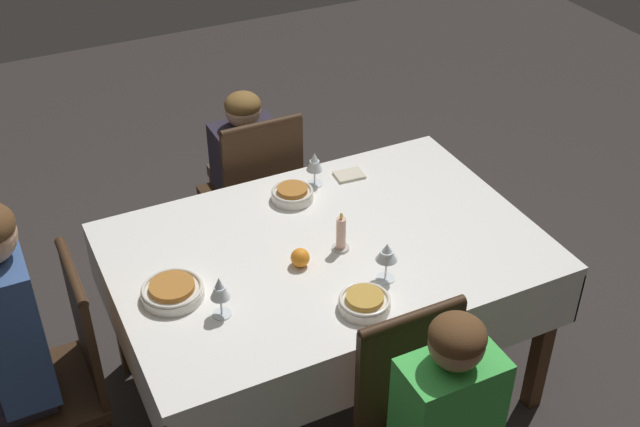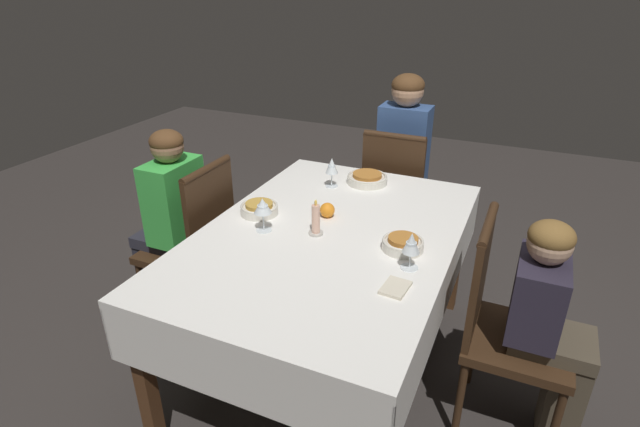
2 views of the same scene
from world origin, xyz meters
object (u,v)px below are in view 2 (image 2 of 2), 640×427
person_child_green (169,220)px  candle_centerpiece (316,221)px  wine_glass_north (411,244)px  chair_north (503,321)px  person_adult_denim (404,159)px  bowl_west (367,178)px  chair_west (396,195)px  orange_fruit (327,210)px  person_child_dark (550,328)px  napkin_red_folded (395,288)px  bowl_north (403,243)px  chair_south (196,240)px  dining_table (329,248)px  wine_glass_south (263,207)px  bowl_south (259,208)px  wine_glass_west (332,167)px

person_child_green → candle_centerpiece: 0.91m
wine_glass_north → chair_north: bearing=109.0°
person_adult_denim → bowl_west: bearing=84.6°
chair_west → orange_fruit: bearing=84.4°
person_child_dark → chair_north: bearing=90.0°
napkin_red_folded → bowl_west: bearing=-155.0°
person_child_dark → bowl_north: size_ratio=5.76×
orange_fruit → person_child_green: bearing=-82.9°
chair_west → candle_centerpiece: chair_west is taller
candle_centerpiece → wine_glass_north: bearing=76.7°
chair_south → dining_table: bearing=87.8°
bowl_north → candle_centerpiece: (0.02, -0.38, 0.03)m
person_child_green → wine_glass_south: person_child_green is taller
person_child_green → bowl_north: person_child_green is taller
bowl_west → bowl_south: bearing=-31.0°
person_adult_denim → bowl_north: (1.19, 0.31, 0.07)m
bowl_north → orange_fruit: (-0.15, -0.40, 0.01)m
chair_west → chair_south: size_ratio=1.00×
orange_fruit → wine_glass_north: bearing=58.9°
person_child_dark → person_adult_denim: bearing=37.6°
bowl_south → person_child_green: bearing=-89.0°
chair_west → napkin_red_folded: chair_west is taller
bowl_west → wine_glass_north: wine_glass_north is taller
wine_glass_south → orange_fruit: bearing=139.8°
chair_south → bowl_west: size_ratio=4.37×
napkin_red_folded → person_child_green: bearing=-104.2°
person_child_green → candle_centerpiece: bearing=85.6°
bowl_south → bowl_north: size_ratio=1.04×
dining_table → chair_north: bearing=88.7°
person_child_dark → candle_centerpiece: (0.02, -0.98, 0.27)m
person_adult_denim → bowl_south: 1.20m
person_child_green → bowl_south: (-0.01, 0.55, 0.17)m
dining_table → person_child_dark: 0.94m
chair_south → wine_glass_north: (0.17, 1.16, 0.33)m
person_adult_denim → bowl_south: (1.13, -0.39, 0.07)m
dining_table → wine_glass_west: (-0.48, -0.19, 0.19)m
person_adult_denim → chair_west: bearing=90.0°
chair_south → person_child_dark: size_ratio=0.96×
bowl_south → napkin_red_folded: bowl_south is taller
bowl_south → bowl_west: bearing=149.0°
person_adult_denim → bowl_north: person_adult_denim is taller
candle_centerpiece → napkin_red_folded: size_ratio=1.29×
chair_south → person_adult_denim: person_adult_denim is taller
chair_west → wine_glass_north: chair_west is taller
candle_centerpiece → dining_table: bearing=130.6°
person_child_dark → wine_glass_north: person_child_dark is taller
bowl_west → bowl_north: 0.72m
person_child_dark → wine_glass_south: (0.08, -1.20, 0.32)m
chair_west → bowl_south: (0.98, -0.39, 0.26)m
chair_west → bowl_north: (1.03, 0.31, 0.26)m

